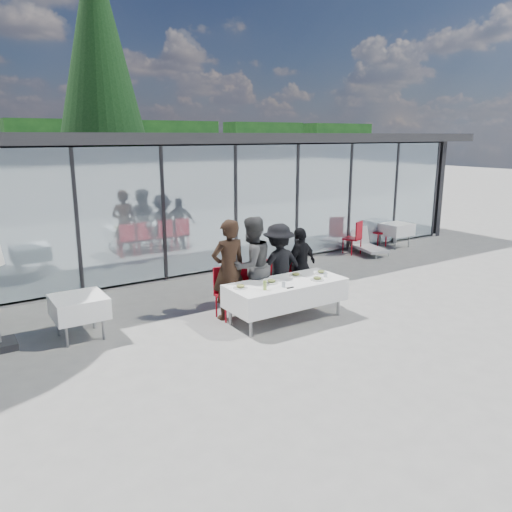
{
  "coord_description": "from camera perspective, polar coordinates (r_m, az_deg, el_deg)",
  "views": [
    {
      "loc": [
        -5.34,
        -6.73,
        3.39
      ],
      "look_at": [
        -0.19,
        1.2,
        1.09
      ],
      "focal_mm": 35.0,
      "sensor_mm": 36.0,
      "label": 1
    }
  ],
  "objects": [
    {
      "name": "diner_chair_d",
      "position": [
        10.38,
        4.77,
        -2.34
      ],
      "size": [
        0.44,
        0.44,
        0.97
      ],
      "color": "#B10B18",
      "rests_on": "ground"
    },
    {
      "name": "plate_extra",
      "position": [
        9.4,
        7.01,
        -2.59
      ],
      "size": [
        0.26,
        0.26,
        0.07
      ],
      "color": "silver",
      "rests_on": "dining_table"
    },
    {
      "name": "spare_table_right",
      "position": [
        16.06,
        15.63,
        2.97
      ],
      "size": [
        0.86,
        0.86,
        0.74
      ],
      "color": "white",
      "rests_on": "ground"
    },
    {
      "name": "conifer_tree",
      "position": [
        20.74,
        -17.52,
        20.24
      ],
      "size": [
        4.0,
        4.0,
        10.5
      ],
      "color": "#382316",
      "rests_on": "ground"
    },
    {
      "name": "plate_b",
      "position": [
        9.16,
        1.78,
        -2.94
      ],
      "size": [
        0.26,
        0.26,
        0.07
      ],
      "color": "silver",
      "rests_on": "dining_table"
    },
    {
      "name": "folded_eyeglasses",
      "position": [
        8.88,
        3.94,
        -3.63
      ],
      "size": [
        0.14,
        0.03,
        0.01
      ],
      "primitive_type": "cube",
      "color": "black",
      "rests_on": "dining_table"
    },
    {
      "name": "ground",
      "position": [
        9.23,
        5.08,
        -7.94
      ],
      "size": [
        90.0,
        90.0,
        0.0
      ],
      "primitive_type": "plane",
      "color": "gray",
      "rests_on": "ground"
    },
    {
      "name": "spare_table_left",
      "position": [
        9.02,
        -19.57,
        -5.49
      ],
      "size": [
        0.86,
        0.86,
        0.74
      ],
      "color": "white",
      "rests_on": "ground"
    },
    {
      "name": "spare_chair_b",
      "position": [
        14.78,
        11.27,
        2.25
      ],
      "size": [
        0.58,
        0.58,
        0.97
      ],
      "color": "#B10B18",
      "rests_on": "ground"
    },
    {
      "name": "spare_chair_a",
      "position": [
        16.05,
        13.52,
        3.03
      ],
      "size": [
        0.53,
        0.53,
        0.97
      ],
      "color": "#B10B18",
      "rests_on": "ground"
    },
    {
      "name": "dining_table",
      "position": [
        9.32,
        3.44,
        -4.19
      ],
      "size": [
        2.26,
        0.96,
        0.75
      ],
      "color": "white",
      "rests_on": "ground"
    },
    {
      "name": "plate_a",
      "position": [
        8.85,
        -1.79,
        -3.53
      ],
      "size": [
        0.26,
        0.26,
        0.07
      ],
      "color": "silver",
      "rests_on": "dining_table"
    },
    {
      "name": "plate_c",
      "position": [
        9.63,
        4.58,
        -2.15
      ],
      "size": [
        0.26,
        0.26,
        0.07
      ],
      "color": "silver",
      "rests_on": "dining_table"
    },
    {
      "name": "plate_d",
      "position": [
        9.85,
        7.48,
        -1.85
      ],
      "size": [
        0.26,
        0.26,
        0.07
      ],
      "color": "silver",
      "rests_on": "dining_table"
    },
    {
      "name": "diner_c",
      "position": [
        9.92,
        2.6,
        -1.17
      ],
      "size": [
        1.15,
        1.15,
        1.71
      ],
      "primitive_type": "imported",
      "rotation": [
        0.0,
        0.0,
        3.1
      ],
      "color": "black",
      "rests_on": "ground"
    },
    {
      "name": "diner_chair_a",
      "position": [
        9.48,
        -3.37,
        -3.88
      ],
      "size": [
        0.44,
        0.44,
        0.97
      ],
      "color": "#B10B18",
      "rests_on": "ground"
    },
    {
      "name": "diner_d",
      "position": [
        10.25,
        5.09,
        -1.09
      ],
      "size": [
        1.14,
        1.14,
        1.58
      ],
      "primitive_type": "imported",
      "rotation": [
        0.0,
        0.0,
        3.41
      ],
      "color": "black",
      "rests_on": "ground"
    },
    {
      "name": "diner_chair_c",
      "position": [
        10.07,
        2.3,
        -2.81
      ],
      "size": [
        0.44,
        0.44,
        0.97
      ],
      "color": "#B10B18",
      "rests_on": "ground"
    },
    {
      "name": "lounger",
      "position": [
        15.06,
        12.42,
        1.32
      ],
      "size": [
        0.9,
        1.44,
        0.72
      ],
      "color": "silver",
      "rests_on": "ground"
    },
    {
      "name": "drinking_glasses",
      "position": [
        9.26,
        5.64,
        -2.66
      ],
      "size": [
        1.13,
        0.16,
        0.1
      ],
      "color": "silver",
      "rests_on": "dining_table"
    },
    {
      "name": "diner_a",
      "position": [
        9.29,
        -3.14,
        -1.58
      ],
      "size": [
        0.71,
        0.71,
        1.9
      ],
      "primitive_type": "imported",
      "rotation": [
        0.0,
        0.0,
        3.12
      ],
      "color": "black",
      "rests_on": "ground"
    },
    {
      "name": "juice_bottle",
      "position": [
        8.73,
        1.02,
        -3.38
      ],
      "size": [
        0.06,
        0.06,
        0.16
      ],
      "primitive_type": "cylinder",
      "color": "#9CC150",
      "rests_on": "dining_table"
    },
    {
      "name": "diner_b",
      "position": [
        9.55,
        -0.5,
        -1.13
      ],
      "size": [
        1.08,
        1.08,
        1.91
      ],
      "primitive_type": "imported",
      "rotation": [
        0.0,
        0.0,
        3.32
      ],
      "color": "#474747",
      "rests_on": "ground"
    },
    {
      "name": "diner_chair_b",
      "position": [
        9.73,
        -0.77,
        -3.39
      ],
      "size": [
        0.44,
        0.44,
        0.97
      ],
      "color": "#B10B18",
      "rests_on": "ground"
    },
    {
      "name": "pavilion",
      "position": [
        16.65,
        -6.85,
        9.27
      ],
      "size": [
        14.8,
        8.8,
        3.44
      ],
      "color": "gray",
      "rests_on": "ground"
    }
  ]
}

